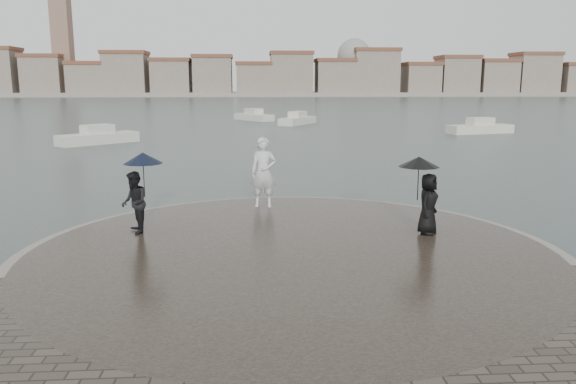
{
  "coord_description": "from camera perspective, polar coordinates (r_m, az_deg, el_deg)",
  "views": [
    {
      "loc": [
        -0.88,
        -8.78,
        4.12
      ],
      "look_at": [
        0.0,
        4.8,
        1.45
      ],
      "focal_mm": 35.0,
      "sensor_mm": 36.0,
      "label": 1
    }
  ],
  "objects": [
    {
      "name": "far_skyline",
      "position": [
        169.58,
        -5.65,
        11.53
      ],
      "size": [
        260.0,
        20.0,
        37.0
      ],
      "color": "gray",
      "rests_on": "ground"
    },
    {
      "name": "quay_tip",
      "position": [
        12.93,
        0.38,
        -6.64
      ],
      "size": [
        11.9,
        11.9,
        0.36
      ],
      "primitive_type": "cylinder",
      "color": "#2D261E",
      "rests_on": "ground"
    },
    {
      "name": "visitor_right",
      "position": [
        14.4,
        13.76,
        0.19
      ],
      "size": [
        1.18,
        1.06,
        1.95
      ],
      "color": "black",
      "rests_on": "quay_tip"
    },
    {
      "name": "boats",
      "position": [
        50.77,
        -0.01,
        6.86
      ],
      "size": [
        34.53,
        28.4,
        1.5
      ],
      "color": "beige",
      "rests_on": "ground"
    },
    {
      "name": "visitor_left",
      "position": [
        14.56,
        -15.13,
        0.18
      ],
      "size": [
        1.15,
        1.05,
        2.04
      ],
      "color": "black",
      "rests_on": "quay_tip"
    },
    {
      "name": "kerb_ring",
      "position": [
        12.93,
        0.38,
        -6.73
      ],
      "size": [
        12.5,
        12.5,
        0.32
      ],
      "primitive_type": "cylinder",
      "color": "gray",
      "rests_on": "ground"
    },
    {
      "name": "statue",
      "position": [
        17.08,
        -2.5,
        2.01
      ],
      "size": [
        0.81,
        0.56,
        2.13
      ],
      "primitive_type": "imported",
      "rotation": [
        0.0,
        0.0,
        -0.07
      ],
      "color": "silver",
      "rests_on": "quay_tip"
    },
    {
      "name": "ground",
      "position": [
        9.74,
        1.88,
        -13.93
      ],
      "size": [
        400.0,
        400.0,
        0.0
      ],
      "primitive_type": "plane",
      "color": "#2B3835",
      "rests_on": "ground"
    }
  ]
}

